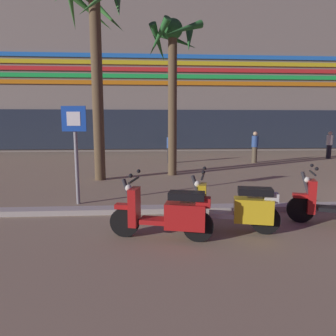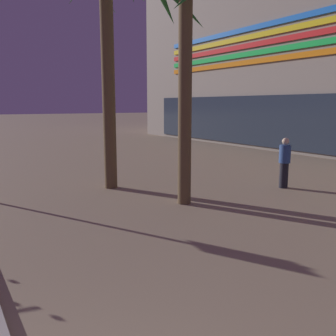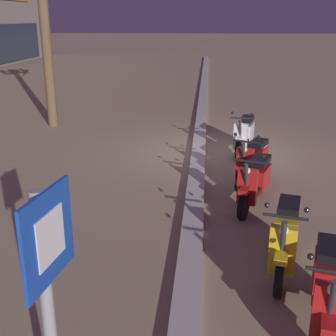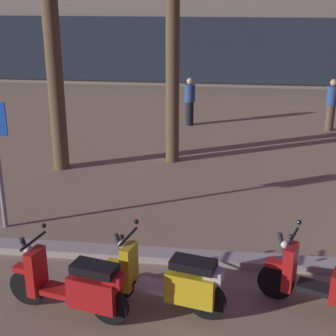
{
  "view_description": "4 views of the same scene",
  "coord_description": "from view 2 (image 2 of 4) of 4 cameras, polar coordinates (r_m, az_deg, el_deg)",
  "views": [
    {
      "loc": [
        -7.15,
        -6.1,
        1.97
      ],
      "look_at": [
        -6.66,
        1.64,
        0.82
      ],
      "focal_mm": 31.57,
      "sensor_mm": 36.0,
      "label": 1
    },
    {
      "loc": [
        1.21,
        0.1,
        2.51
      ],
      "look_at": [
        -4.84,
        3.93,
        1.26
      ],
      "focal_mm": 39.07,
      "sensor_mm": 36.0,
      "label": 2
    },
    {
      "loc": [
        -11.28,
        0.2,
        3.37
      ],
      "look_at": [
        -4.45,
        0.8,
        1.03
      ],
      "focal_mm": 46.89,
      "sensor_mm": 36.0,
      "label": 3
    },
    {
      "loc": [
        -4.91,
        -6.81,
        4.24
      ],
      "look_at": [
        -6.02,
        2.38,
        0.87
      ],
      "focal_mm": 53.52,
      "sensor_mm": 36.0,
      "label": 4
    }
  ],
  "objects": [
    {
      "name": "palm_tree_far_corner",
      "position": [
        9.27,
        2.74,
        20.93
      ],
      "size": [
        2.11,
        2.23,
        5.8
      ],
      "color": "brown",
      "rests_on": "ground"
    },
    {
      "name": "palm_tree_mid_walkway",
      "position": [
        11.31,
        -9.6,
        22.48
      ],
      "size": [
        2.41,
        2.53,
        6.81
      ],
      "color": "brown",
      "rests_on": "ground"
    },
    {
      "name": "pedestrian_window_shopping",
      "position": [
        11.56,
        17.71,
        0.9
      ],
      "size": [
        0.34,
        0.34,
        1.52
      ],
      "color": "black",
      "rests_on": "ground"
    }
  ]
}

